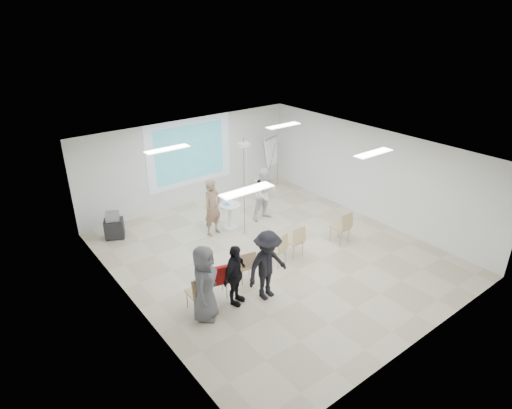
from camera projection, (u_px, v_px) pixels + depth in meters
floor at (273, 256)px, 12.08m from camera, size 8.00×9.00×0.10m
ceiling at (275, 150)px, 10.78m from camera, size 8.00×9.00×0.10m
wall_back at (190, 162)px, 14.71m from camera, size 8.00×0.10×3.00m
wall_left at (130, 254)px, 9.19m from camera, size 0.10×9.00×3.00m
wall_right at (371, 173)px, 13.67m from camera, size 0.10×9.00×3.00m
projection_halo at (190, 152)px, 14.51m from camera, size 3.20×0.01×2.30m
projection_image at (190, 153)px, 14.50m from camera, size 2.60×0.01×1.90m
pedestal_table at (230, 215)px, 13.32m from camera, size 0.77×0.77×0.82m
player_left at (213, 204)px, 12.75m from camera, size 0.83×0.65×2.00m
player_right at (265, 191)px, 13.70m from camera, size 0.99×0.82×1.93m
controller_left at (213, 190)px, 12.89m from camera, size 0.07×0.13×0.04m
controller_right at (256, 181)px, 13.63m from camera, size 0.05×0.11×0.04m
chair_far_left at (199, 290)px, 9.59m from camera, size 0.45×0.49×0.94m
chair_left_mid at (218, 279)px, 10.02m from camera, size 0.55×0.57×0.92m
chair_left_inner at (247, 264)px, 10.64m from camera, size 0.50×0.53×0.89m
chair_center at (279, 247)px, 11.34m from camera, size 0.54×0.56×0.93m
chair_right_inner at (296, 239)px, 11.70m from camera, size 0.45×0.48×0.95m
chair_right_far at (343, 225)px, 12.37m from camera, size 0.50×0.53×1.01m
red_jacket at (222, 275)px, 9.85m from camera, size 0.49×0.24×0.46m
laptop at (245, 264)px, 10.73m from camera, size 0.37×0.30×0.03m
audience_left at (235, 271)px, 9.72m from camera, size 1.18×0.99×1.75m
audience_mid at (268, 261)px, 9.88m from camera, size 1.35×0.81×2.00m
audience_outer at (204, 279)px, 9.21m from camera, size 1.15×1.14×2.01m
flipchart_easel at (271, 151)px, 15.82m from camera, size 0.84×0.66×2.02m
av_cart at (114, 226)px, 12.78m from camera, size 0.69×0.63×0.83m
ceiling_projector at (244, 149)px, 12.06m from camera, size 0.30×0.25×3.00m
fluor_panel_nw at (167, 149)px, 11.15m from camera, size 1.20×0.30×0.02m
fluor_panel_ne at (283, 126)px, 13.36m from camera, size 1.20×0.30×0.02m
fluor_panel_sw at (247, 190)px, 8.63m from camera, size 1.20×0.30×0.02m
fluor_panel_se at (374, 153)px, 10.84m from camera, size 1.20×0.30×0.02m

